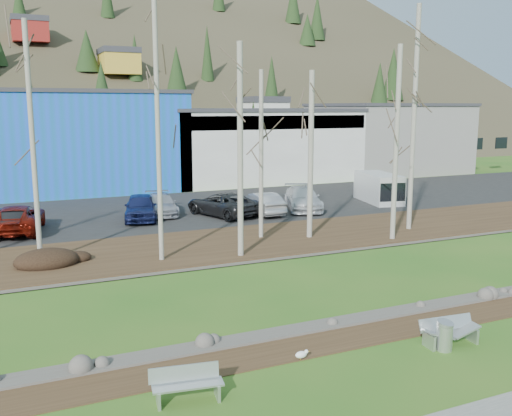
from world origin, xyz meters
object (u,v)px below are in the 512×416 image
bench_damaged (449,331)px  seagull (302,354)px  car_3 (161,204)px  car_7 (303,199)px  bench_intact (187,384)px  car_6 (223,204)px  car_5 (262,203)px  car_4 (141,207)px  litter_bin (444,337)px  van_white (380,188)px  car_2 (17,219)px  car_1 (15,220)px

bench_damaged → seagull: 4.60m
car_3 → car_7: (9.10, -2.25, 0.10)m
bench_intact → car_6: car_6 is taller
bench_intact → car_3: car_3 is taller
bench_damaged → car_3: size_ratio=0.41×
car_5 → car_6: car_6 is taller
bench_damaged → car_4: (-4.14, 21.86, 0.52)m
litter_bin → car_5: size_ratio=0.19×
car_4 → car_7: bearing=8.3°
bench_intact → litter_bin: bench_intact is taller
litter_bin → bench_damaged: bearing=32.1°
bench_damaged → van_white: (13.10, 21.24, 0.77)m
bench_intact → car_3: (5.53, 23.08, 0.37)m
litter_bin → car_4: 22.45m
bench_intact → car_2: size_ratio=0.32×
bench_intact → van_white: size_ratio=0.35×
bench_damaged → car_6: car_6 is taller
car_6 → car_7: bearing=159.0°
car_5 → van_white: 9.75m
car_1 → car_3: size_ratio=0.96×
car_2 → car_4: size_ratio=1.17×
car_1 → car_5: bearing=-177.0°
car_2 → car_3: size_ratio=1.20×
bench_intact → bench_damaged: size_ratio=0.95×
seagull → car_5: size_ratio=0.10×
bench_intact → car_7: bearing=64.0°
car_7 → van_white: van_white is taller
litter_bin → car_5: 21.11m
seagull → car_1: car_1 is taller
litter_bin → car_5: bearing=79.6°
car_5 → car_6: size_ratio=0.81×
car_2 → car_5: bearing=-172.6°
van_white → seagull: bearing=-118.5°
car_4 → car_7: size_ratio=0.89×
car_4 → car_6: (5.05, -0.78, -0.05)m
car_1 → car_4: 7.17m
car_5 → van_white: (9.72, 0.75, 0.32)m
car_2 → car_1: bearing=57.8°
car_4 → car_6: bearing=4.9°
bench_damaged → litter_bin: size_ratio=2.29×
seagull → car_7: (11.06, 20.00, 0.73)m
seagull → car_6: (5.42, 20.24, 0.71)m
seagull → car_4: bearing=107.6°
car_5 → van_white: van_white is taller
van_white → litter_bin: bearing=-109.9°
car_2 → van_white: 24.23m
car_1 → car_6: size_ratio=0.82×
car_3 → car_5: (5.94, -2.60, 0.05)m
bench_intact → car_1: (-3.17, 20.97, 0.43)m
bench_intact → bench_damaged: bearing=9.1°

